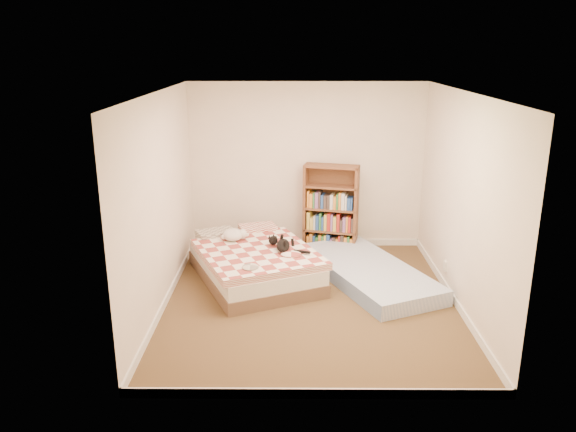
{
  "coord_description": "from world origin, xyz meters",
  "views": [
    {
      "loc": [
        -0.23,
        -6.27,
        3.0
      ],
      "look_at": [
        -0.27,
        0.3,
        0.99
      ],
      "focal_mm": 35.0,
      "sensor_mm": 36.0,
      "label": 1
    }
  ],
  "objects_px": {
    "white_dog": "(234,235)",
    "bookshelf": "(330,219)",
    "floor_mattress": "(368,272)",
    "bed": "(254,262)",
    "black_cat": "(283,245)"
  },
  "relations": [
    {
      "from": "floor_mattress",
      "to": "white_dog",
      "type": "height_order",
      "value": "white_dog"
    },
    {
      "from": "bed",
      "to": "white_dog",
      "type": "distance_m",
      "value": 0.48
    },
    {
      "from": "floor_mattress",
      "to": "white_dog",
      "type": "relative_size",
      "value": 5.31
    },
    {
      "from": "bookshelf",
      "to": "white_dog",
      "type": "distance_m",
      "value": 1.59
    },
    {
      "from": "bed",
      "to": "black_cat",
      "type": "relative_size",
      "value": 3.44
    },
    {
      "from": "floor_mattress",
      "to": "white_dog",
      "type": "bearing_deg",
      "value": 147.28
    },
    {
      "from": "bed",
      "to": "black_cat",
      "type": "xyz_separation_m",
      "value": [
        0.39,
        -0.11,
        0.29
      ]
    },
    {
      "from": "bookshelf",
      "to": "black_cat",
      "type": "xyz_separation_m",
      "value": [
        -0.69,
        -1.17,
        0.01
      ]
    },
    {
      "from": "bed",
      "to": "bookshelf",
      "type": "height_order",
      "value": "bookshelf"
    },
    {
      "from": "white_dog",
      "to": "bookshelf",
      "type": "bearing_deg",
      "value": -15.04
    },
    {
      "from": "bookshelf",
      "to": "black_cat",
      "type": "bearing_deg",
      "value": -106.37
    },
    {
      "from": "bed",
      "to": "bookshelf",
      "type": "xyz_separation_m",
      "value": [
        1.08,
        1.06,
        0.28
      ]
    },
    {
      "from": "bed",
      "to": "white_dog",
      "type": "relative_size",
      "value": 5.36
    },
    {
      "from": "bookshelf",
      "to": "floor_mattress",
      "type": "height_order",
      "value": "bookshelf"
    },
    {
      "from": "bed",
      "to": "black_cat",
      "type": "bearing_deg",
      "value": -39.32
    }
  ]
}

